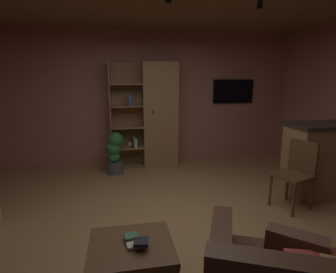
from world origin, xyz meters
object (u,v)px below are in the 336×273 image
at_px(bookshelf_cabinet, 156,116).
at_px(table_book_2, 141,242).
at_px(table_book_1, 131,236).
at_px(potted_floor_plant, 114,152).
at_px(dining_chair, 296,170).
at_px(coffee_table, 131,255).
at_px(table_book_0, 134,245).
at_px(wall_mounted_tv, 233,91).
at_px(kitchen_bar_counter, 334,159).

xyz_separation_m(bookshelf_cabinet, table_book_2, (-0.59, -3.34, -0.49)).
relative_size(table_book_1, potted_floor_plant, 0.13).
bearing_deg(potted_floor_plant, dining_chair, -36.63).
xyz_separation_m(coffee_table, dining_chair, (2.27, 1.14, 0.16)).
height_order(table_book_1, potted_floor_plant, potted_floor_plant).
distance_m(coffee_table, potted_floor_plant, 2.95).
height_order(table_book_0, table_book_2, table_book_2).
relative_size(coffee_table, table_book_0, 6.20).
bearing_deg(table_book_1, wall_mounted_tv, 55.36).
xyz_separation_m(table_book_2, wall_mounted_tv, (2.29, 3.55, 0.95)).
relative_size(bookshelf_cabinet, potted_floor_plant, 2.62).
bearing_deg(table_book_1, coffee_table, -91.45).
height_order(coffee_table, potted_floor_plant, potted_floor_plant).
relative_size(table_book_2, dining_chair, 0.12).
bearing_deg(potted_floor_plant, bookshelf_cabinet, 21.14).
height_order(kitchen_bar_counter, potted_floor_plant, kitchen_bar_counter).
bearing_deg(table_book_0, wall_mounted_tv, 56.25).
distance_m(bookshelf_cabinet, dining_chair, 2.71).
xyz_separation_m(dining_chair, potted_floor_plant, (-2.43, 1.81, -0.12)).
bearing_deg(table_book_1, kitchen_bar_counter, 23.74).
xyz_separation_m(dining_chair, wall_mounted_tv, (0.09, 2.34, 0.94)).
bearing_deg(coffee_table, table_book_2, -45.02).
bearing_deg(table_book_0, table_book_1, 100.38).
distance_m(table_book_1, potted_floor_plant, 2.90).
relative_size(bookshelf_cabinet, wall_mounted_tv, 2.31).
height_order(table_book_2, dining_chair, dining_chair).
distance_m(bookshelf_cabinet, table_book_2, 3.43).
bearing_deg(coffee_table, table_book_1, 88.55).
bearing_deg(kitchen_bar_counter, table_book_2, -153.81).
distance_m(bookshelf_cabinet, wall_mounted_tv, 1.78).
bearing_deg(kitchen_bar_counter, dining_chair, -161.28).
xyz_separation_m(coffee_table, potted_floor_plant, (-0.16, 2.95, 0.04)).
xyz_separation_m(bookshelf_cabinet, wall_mounted_tv, (1.70, 0.21, 0.46)).
bearing_deg(wall_mounted_tv, table_book_2, -122.86).
bearing_deg(potted_floor_plant, table_book_2, -85.56).
distance_m(coffee_table, table_book_1, 0.14).
distance_m(coffee_table, wall_mounted_tv, 4.35).
height_order(coffee_table, table_book_0, table_book_0).
bearing_deg(coffee_table, bookshelf_cabinet, 78.53).
distance_m(bookshelf_cabinet, potted_floor_plant, 1.07).
xyz_separation_m(table_book_0, table_book_2, (0.06, -0.04, 0.05)).
relative_size(table_book_1, wall_mounted_tv, 0.12).
bearing_deg(table_book_2, bookshelf_cabinet, 79.99).
height_order(table_book_2, wall_mounted_tv, wall_mounted_tv).
height_order(bookshelf_cabinet, kitchen_bar_counter, bookshelf_cabinet).
distance_m(table_book_0, dining_chair, 2.54).
bearing_deg(potted_floor_plant, wall_mounted_tv, 11.82).
height_order(kitchen_bar_counter, dining_chair, kitchen_bar_counter).
relative_size(table_book_0, wall_mounted_tv, 0.12).
xyz_separation_m(table_book_2, potted_floor_plant, (-0.23, 3.02, -0.11)).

